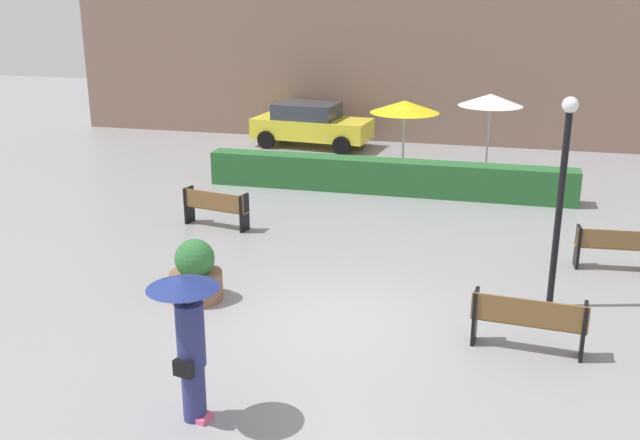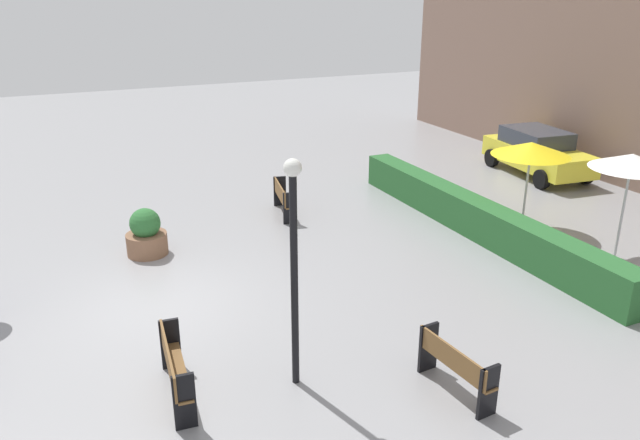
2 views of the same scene
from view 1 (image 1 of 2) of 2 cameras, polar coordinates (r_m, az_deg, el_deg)
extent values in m
plane|color=gray|center=(13.02, 1.37, -7.82)|extent=(60.00, 60.00, 0.00)
cube|color=brown|center=(17.93, -8.05, 0.90)|extent=(1.72, 0.60, 0.04)
cube|color=brown|center=(17.73, -8.36, 1.49)|extent=(1.68, 0.37, 0.43)
cube|color=black|center=(18.34, -10.16, 1.18)|extent=(0.13, 0.38, 0.91)
cube|color=black|center=(17.50, -5.92, 0.55)|extent=(0.13, 0.38, 0.91)
cube|color=brown|center=(12.30, 15.91, -7.71)|extent=(1.81, 0.39, 0.04)
cube|color=brown|center=(12.08, 15.96, -6.95)|extent=(1.80, 0.20, 0.44)
cube|color=black|center=(12.34, 11.98, -7.35)|extent=(0.09, 0.34, 0.93)
cube|color=black|center=(12.29, 19.84, -8.17)|extent=(0.09, 0.34, 0.93)
cube|color=brown|center=(16.28, 21.90, -1.94)|extent=(1.57, 0.40, 0.04)
cube|color=brown|center=(16.07, 22.09, -1.41)|extent=(1.55, 0.17, 0.39)
cube|color=black|center=(16.13, 19.42, -1.98)|extent=(0.09, 0.37, 0.89)
cylinder|color=navy|center=(10.28, -9.79, -13.03)|extent=(0.32, 0.32, 0.82)
cube|color=#F2598C|center=(10.44, -9.41, -14.86)|extent=(0.37, 0.32, 0.08)
cylinder|color=navy|center=(9.87, -10.06, -8.76)|extent=(0.38, 0.38, 0.89)
sphere|color=tan|center=(9.64, -10.24, -5.83)|extent=(0.21, 0.21, 0.21)
cube|color=black|center=(9.89, -10.59, -11.33)|extent=(0.29, 0.16, 0.22)
cylinder|color=black|center=(9.66, -10.51, -7.26)|extent=(0.02, 0.02, 0.90)
cone|color=navy|center=(9.48, -10.66, -4.80)|extent=(0.94, 0.94, 0.16)
cylinder|color=brown|center=(13.94, -9.62, -5.07)|extent=(0.99, 0.99, 0.54)
sphere|color=#2D6B33|center=(13.74, -9.74, -2.99)|extent=(0.74, 0.74, 0.74)
cylinder|color=black|center=(13.58, 18.11, 0.51)|extent=(0.12, 0.12, 3.59)
sphere|color=white|center=(13.17, 18.92, 8.49)|extent=(0.28, 0.28, 0.28)
cylinder|color=silver|center=(21.93, 6.51, 5.88)|extent=(0.06, 0.06, 2.24)
cone|color=yellow|center=(21.72, 6.62, 8.77)|extent=(2.03, 2.03, 0.35)
cylinder|color=silver|center=(22.49, 12.94, 6.07)|extent=(0.06, 0.06, 2.41)
cone|color=white|center=(22.28, 13.15, 9.11)|extent=(1.89, 1.89, 0.35)
cube|color=#28602D|center=(20.73, 5.24, 3.40)|extent=(10.34, 0.70, 0.95)
cube|color=yellow|center=(26.67, -0.62, 7.17)|extent=(4.36, 2.17, 0.70)
cube|color=#333842|center=(26.64, -1.03, 8.51)|extent=(2.35, 1.83, 0.55)
cylinder|color=black|center=(27.10, 2.88, 6.56)|extent=(0.66, 0.28, 0.64)
cylinder|color=black|center=(25.47, 1.71, 5.84)|extent=(0.66, 0.28, 0.64)
cylinder|color=black|center=(28.06, -2.73, 6.96)|extent=(0.66, 0.28, 0.64)
cylinder|color=black|center=(26.48, -4.20, 6.27)|extent=(0.66, 0.28, 0.64)
camera|label=2|loc=(13.38, 59.56, 11.69)|focal=34.81mm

